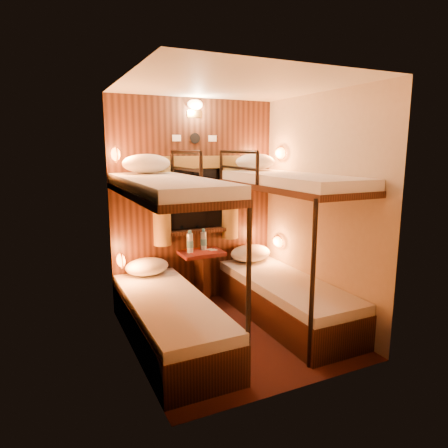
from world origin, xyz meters
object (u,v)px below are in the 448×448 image
bunk_left (169,288)px  bottle_left (190,243)px  bottle_right (203,241)px  bunk_right (285,270)px  table (202,271)px

bunk_left → bottle_left: size_ratio=7.18×
bottle_left → bottle_right: size_ratio=1.02×
bunk_left → bottle_right: size_ratio=7.35×
bunk_left → bunk_right: same height
bunk_right → bottle_right: bunk_right is taller
bunk_right → bottle_right: bearing=125.7°
bunk_right → bottle_right: (-0.60, 0.84, 0.20)m
bunk_left → bottle_right: 1.11m
bunk_left → bottle_left: 0.97m
table → bottle_left: (-0.14, 0.02, 0.35)m
table → bottle_left: bearing=173.0°
bunk_right → bottle_left: (-0.78, 0.80, 0.21)m
bunk_left → table: bearing=50.3°
bottle_right → table: bearing=-131.5°
bottle_left → bottle_right: bottle_left is taller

